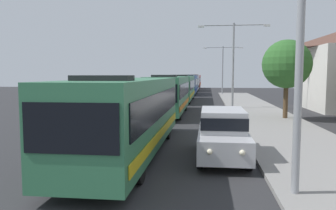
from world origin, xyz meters
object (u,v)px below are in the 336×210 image
object	(u,v)px
white_suv	(223,132)
box_truck_oncoming	(184,80)
bus_fourth_in_line	(189,84)
roadside_tree	(287,64)
bus_second_in_line	(169,94)
bus_tail_end	(195,81)
streetlamp_mid	(233,55)
streetlamp_far	(223,64)
bus_middle	(182,87)
bus_lead	(130,113)
bus_rear	(192,82)

from	to	relation	value
white_suv	box_truck_oncoming	xyz separation A→B (m)	(-7.00, 74.92, 0.68)
bus_fourth_in_line	roadside_tree	world-z (taller)	roadside_tree
bus_second_in_line	bus_tail_end	world-z (taller)	same
bus_second_in_line	streetlamp_mid	xyz separation A→B (m)	(5.40, 4.78, 3.31)
bus_second_in_line	roadside_tree	distance (m)	9.21
bus_fourth_in_line	box_truck_oncoming	size ratio (longest dim) A/B	1.32
roadside_tree	streetlamp_far	bearing A→B (deg)	96.06
bus_middle	bus_fourth_in_line	size ratio (longest dim) A/B	1.12
bus_middle	bus_second_in_line	bearing A→B (deg)	-90.00
white_suv	streetlamp_mid	size ratio (longest dim) A/B	0.61
bus_lead	box_truck_oncoming	xyz separation A→B (m)	(-3.30, 74.61, 0.03)
box_truck_oncoming	bus_tail_end	bearing A→B (deg)	-66.15
bus_tail_end	streetlamp_mid	bearing A→B (deg)	-83.67
streetlamp_mid	roadside_tree	distance (m)	7.97
box_truck_oncoming	roadside_tree	xyz separation A→B (m)	(11.89, -63.39, 2.23)
bus_second_in_line	streetlamp_mid	distance (m)	7.93
box_truck_oncoming	streetlamp_mid	bearing A→B (deg)	-81.20
bus_tail_end	white_suv	world-z (taller)	bus_tail_end
bus_tail_end	streetlamp_far	xyz separation A→B (m)	(5.40, -25.91, 3.18)
bus_tail_end	roadside_tree	distance (m)	56.62
bus_second_in_line	streetlamp_far	xyz separation A→B (m)	(5.40, 27.57, 3.18)
bus_lead	streetlamp_mid	world-z (taller)	streetlamp_mid
bus_tail_end	streetlamp_far	bearing A→B (deg)	-78.23
bus_lead	bus_middle	distance (m)	27.03
bus_rear	bus_tail_end	distance (m)	13.37
bus_middle	white_suv	world-z (taller)	bus_middle
box_truck_oncoming	streetlamp_far	xyz separation A→B (m)	(8.70, -33.38, 3.15)
bus_middle	bus_tail_end	world-z (taller)	same
bus_lead	streetlamp_far	size ratio (longest dim) A/B	1.57
bus_lead	white_suv	size ratio (longest dim) A/B	2.48
streetlamp_far	roadside_tree	bearing A→B (deg)	-83.94
bus_second_in_line	streetlamp_mid	bearing A→B (deg)	41.51
bus_second_in_line	bus_fourth_in_line	world-z (taller)	same
bus_middle	roadside_tree	bearing A→B (deg)	-61.50
white_suv	roadside_tree	xyz separation A→B (m)	(4.89, 11.53, 2.91)
bus_tail_end	roadside_tree	bearing A→B (deg)	-81.27
bus_lead	bus_middle	xyz separation A→B (m)	(0.00, 27.03, 0.00)
roadside_tree	white_suv	bearing A→B (deg)	-112.98
bus_rear	white_suv	distance (m)	54.21
streetlamp_mid	bus_fourth_in_line	bearing A→B (deg)	103.58
bus_second_in_line	bus_middle	bearing A→B (deg)	90.00
bus_second_in_line	streetlamp_far	size ratio (longest dim) A/B	1.42
bus_second_in_line	bus_rear	distance (m)	40.10
white_suv	box_truck_oncoming	size ratio (longest dim) A/B	0.57
bus_fourth_in_line	roadside_tree	distance (m)	30.88
bus_lead	roadside_tree	world-z (taller)	roadside_tree
streetlamp_mid	box_truck_oncoming	bearing A→B (deg)	98.80
bus_fourth_in_line	bus_rear	size ratio (longest dim) A/B	0.93
bus_tail_end	streetlamp_mid	size ratio (longest dim) A/B	1.35
bus_second_in_line	streetlamp_mid	size ratio (longest dim) A/B	1.39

